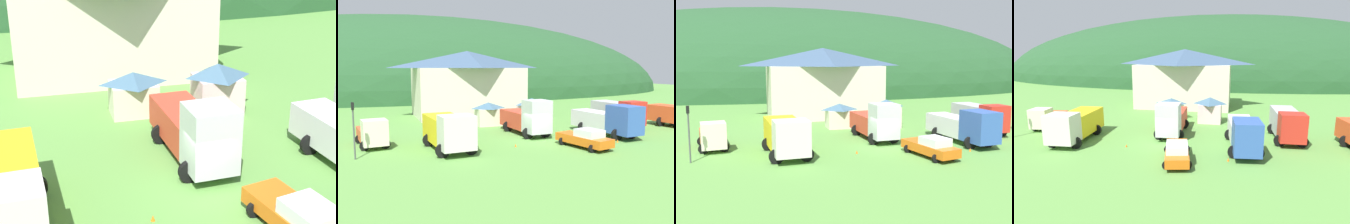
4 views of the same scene
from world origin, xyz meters
TOP-DOWN VIEW (x-y plane):
  - ground_plane at (0.00, 0.00)m, footprint 200.00×200.00m
  - forested_hill_backdrop at (0.00, 65.18)m, footprint 143.16×60.00m
  - depot_building at (-1.16, 19.42)m, footprint 15.62×10.11m
  - play_shed_cream at (-1.24, 10.02)m, footprint 3.10×2.51m
  - play_shed_pink at (3.94, 9.04)m, footprint 3.02×2.73m
  - light_truck_cream at (-14.29, 2.63)m, footprint 2.87×5.60m
  - flatbed_truck_yellow at (-8.45, -1.01)m, footprint 3.67×7.46m
  - tow_truck_silver at (0.48, 2.82)m, footprint 3.30×7.54m
  - box_truck_blue at (7.83, -0.73)m, footprint 3.46×8.46m
  - crane_truck_red at (12.13, 3.24)m, footprint 3.26×6.90m
  - service_pickup_orange at (2.55, -4.42)m, footprint 2.96×5.47m
  - traffic_light_west at (-15.62, -1.46)m, footprint 0.20×0.32m
  - traffic_cone_near_pickup at (-2.81, -1.93)m, footprint 0.36×0.36m
  - traffic_cone_mid_row at (6.62, -3.64)m, footprint 0.36×0.36m

SIDE VIEW (x-z plane):
  - ground_plane at x=0.00m, z-range 0.00..0.00m
  - forested_hill_backdrop at x=0.00m, z-range -19.71..19.71m
  - traffic_cone_near_pickup at x=-2.81m, z-range -0.26..0.26m
  - traffic_cone_mid_row at x=6.62m, z-range -0.27..0.27m
  - service_pickup_orange at x=2.55m, z-range 0.00..1.66m
  - light_truck_cream at x=-14.29m, z-range -0.06..2.47m
  - play_shed_cream at x=-1.24m, z-range 0.04..2.76m
  - play_shed_pink at x=3.94m, z-range 0.05..3.20m
  - box_truck_blue at x=7.83m, z-range 0.02..3.27m
  - flatbed_truck_yellow at x=-8.45m, z-range 0.11..3.31m
  - tow_truck_silver at x=0.48m, z-range -0.12..3.59m
  - crane_truck_red at x=12.13m, z-range 0.15..3.33m
  - traffic_light_west at x=-15.62m, z-range 0.48..4.77m
  - depot_building at x=-1.16m, z-range 0.14..9.26m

